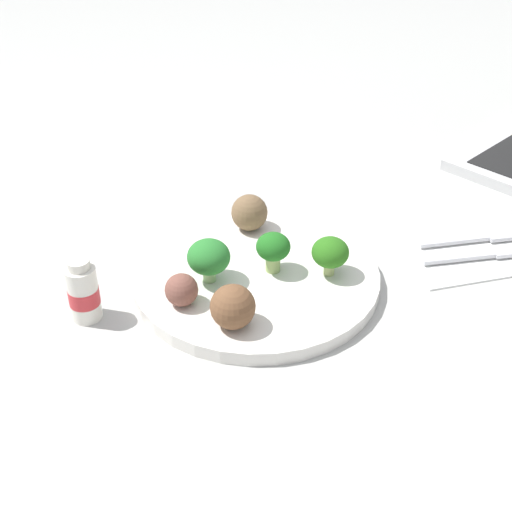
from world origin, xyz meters
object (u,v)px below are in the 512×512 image
broccoli_floret_front_right (273,248)px  yogurt_bottle (84,293)px  meatball_front_left (233,307)px  fork (471,238)px  broccoli_floret_mid_left (208,256)px  meatball_near_rim (181,290)px  broccoli_floret_mid_right (330,253)px  plate (256,276)px  knife (486,254)px  napkin (472,250)px  meatball_back_right (249,213)px

broccoli_floret_front_right → yogurt_bottle: size_ratio=0.65×
meatball_front_left → fork: meatball_front_left is taller
broccoli_floret_front_right → broccoli_floret_mid_left: size_ratio=0.95×
broccoli_floret_mid_left → fork: 0.34m
broccoli_floret_mid_left → yogurt_bottle: 0.14m
meatball_front_left → meatball_near_rim: 0.07m
broccoli_floret_mid_right → broccoli_floret_front_right: bearing=154.7°
plate → yogurt_bottle: (-0.19, -0.00, 0.03)m
meatball_front_left → fork: bearing=12.1°
plate → knife: (0.27, -0.05, -0.00)m
broccoli_floret_mid_right → napkin: (0.19, 0.00, -0.04)m
meatball_back_right → fork: meatball_back_right is taller
plate → fork: size_ratio=2.31×
broccoli_floret_front_right → fork: broccoli_floret_front_right is taller
meatball_near_rim → broccoli_floret_mid_left: bearing=40.7°
meatball_front_left → knife: size_ratio=0.32×
plate → napkin: 0.27m
broccoli_floret_front_right → knife: broccoli_floret_front_right is taller
broccoli_floret_front_right → yogurt_bottle: (-0.21, 0.00, -0.01)m
meatball_back_right → napkin: 0.28m
meatball_back_right → fork: (0.26, -0.10, -0.03)m
broccoli_floret_front_right → knife: 0.26m
broccoli_floret_mid_left → meatball_front_left: 0.09m
meatball_near_rim → fork: size_ratio=0.29×
yogurt_bottle → meatball_near_rim: bearing=-16.4°
broccoli_floret_mid_left → napkin: broccoli_floret_mid_left is taller
broccoli_floret_mid_left → knife: broccoli_floret_mid_left is taller
meatball_back_right → meatball_front_left: bearing=-113.8°
broccoli_floret_mid_left → knife: 0.34m
napkin → fork: fork is taller
broccoli_floret_front_right → meatball_back_right: broccoli_floret_front_right is taller
meatball_back_right → yogurt_bottle: size_ratio=0.61×
meatball_front_left → meatball_back_right: bearing=66.2°
broccoli_floret_front_right → meatball_front_left: 0.11m
meatball_near_rim → meatball_back_right: meatball_back_right is taller
yogurt_bottle → meatball_back_right: bearing=23.1°
yogurt_bottle → meatball_front_left: bearing=-30.1°
broccoli_floret_mid_right → napkin: bearing=1.3°
plate → broccoli_floret_mid_right: bearing=-23.2°
knife → meatball_front_left: bearing=-173.9°
broccoli_floret_front_right → meatball_back_right: (0.00, 0.09, -0.01)m
meatball_front_left → broccoli_floret_mid_right: bearing=21.1°
meatball_near_rim → meatball_front_left: bearing=-51.9°
broccoli_floret_front_right → napkin: bearing=-5.2°
broccoli_floret_front_right → knife: (0.26, -0.04, -0.04)m
broccoli_floret_mid_right → napkin: broccoli_floret_mid_right is taller
broccoli_floret_mid_right → broccoli_floret_mid_left: bearing=164.9°
meatball_near_rim → yogurt_bottle: size_ratio=0.48×
fork → knife: (-0.00, -0.04, -0.00)m
meatball_back_right → yogurt_bottle: (-0.21, -0.09, -0.01)m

